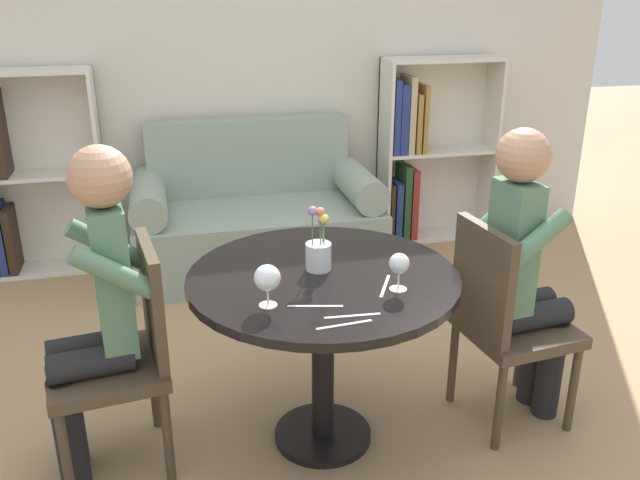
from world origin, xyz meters
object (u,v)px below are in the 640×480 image
object	(u,v)px
bookshelf_right	(421,153)
flower_vase	(319,250)
chair_right	(503,317)
person_left	(95,306)
person_right	(525,271)
chair_left	(125,349)
bookshelf_left	(17,177)
wine_glass_left	(267,279)
wine_glass_right	(399,265)
couch	(256,220)

from	to	relation	value
bookshelf_right	flower_vase	world-z (taller)	bookshelf_right
bookshelf_right	chair_right	bearing A→B (deg)	-102.39
chair_right	person_left	bearing A→B (deg)	80.55
person_right	flower_vase	xyz separation A→B (m)	(-0.84, 0.07, 0.14)
chair_left	person_left	distance (m)	0.22
bookshelf_left	chair_right	world-z (taller)	bookshelf_left
chair_right	flower_vase	world-z (taller)	flower_vase
chair_right	person_right	world-z (taller)	person_right
bookshelf_right	chair_left	distance (m)	2.86
wine_glass_left	flower_vase	size ratio (longest dim) A/B	0.58
bookshelf_right	wine_glass_right	bearing A→B (deg)	-113.28
couch	chair_right	xyz separation A→B (m)	(0.75, -1.89, 0.18)
wine_glass_right	person_left	bearing A→B (deg)	168.19
flower_vase	bookshelf_right	bearing A→B (deg)	59.26
chair_left	wine_glass_left	distance (m)	0.67
wine_glass_right	wine_glass_left	bearing A→B (deg)	-177.93
bookshelf_right	flower_vase	size ratio (longest dim) A/B	4.93
person_left	wine_glass_right	size ratio (longest dim) A/B	9.09
bookshelf_left	couch	bearing A→B (deg)	-10.55
bookshelf_left	chair_right	bearing A→B (deg)	-44.45
couch	flower_vase	distance (m)	1.87
wine_glass_right	flower_vase	size ratio (longest dim) A/B	0.54
couch	flower_vase	world-z (taller)	flower_vase
person_left	wine_glass_left	bearing A→B (deg)	60.23
chair_left	flower_vase	bearing A→B (deg)	82.24
chair_right	person_right	bearing A→B (deg)	-85.29
bookshelf_left	person_left	xyz separation A→B (m)	(0.61, -2.09, 0.07)
couch	wine_glass_right	size ratio (longest dim) A/B	11.01
bookshelf_right	person_left	world-z (taller)	bookshelf_right
person_right	wine_glass_left	bearing A→B (deg)	92.90
chair_right	bookshelf_right	bearing A→B (deg)	-19.25
wine_glass_right	bookshelf_left	bearing A→B (deg)	126.05
bookshelf_left	person_left	size ratio (longest dim) A/B	1.00
wine_glass_left	wine_glass_right	size ratio (longest dim) A/B	1.07
couch	person_right	distance (m)	2.08
flower_vase	person_left	bearing A→B (deg)	-178.73
couch	wine_glass_right	xyz separation A→B (m)	(0.23, -2.04, 0.53)
couch	bookshelf_right	world-z (taller)	bookshelf_right
person_right	couch	bearing A→B (deg)	17.22
chair_left	person_right	xyz separation A→B (m)	(1.59, -0.07, 0.19)
chair_left	wine_glass_right	world-z (taller)	chair_left
bookshelf_left	chair_right	xyz separation A→B (m)	(2.20, -2.16, -0.13)
chair_left	person_right	size ratio (longest dim) A/B	0.71
wine_glass_left	flower_vase	world-z (taller)	flower_vase
wine_glass_left	wine_glass_right	world-z (taller)	wine_glass_left
couch	bookshelf_right	xyz separation A→B (m)	(1.22, 0.27, 0.31)
couch	wine_glass_right	distance (m)	2.12
wine_glass_right	flower_vase	bearing A→B (deg)	134.47
chair_left	chair_right	xyz separation A→B (m)	(1.50, -0.09, 0.00)
couch	person_left	world-z (taller)	person_left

